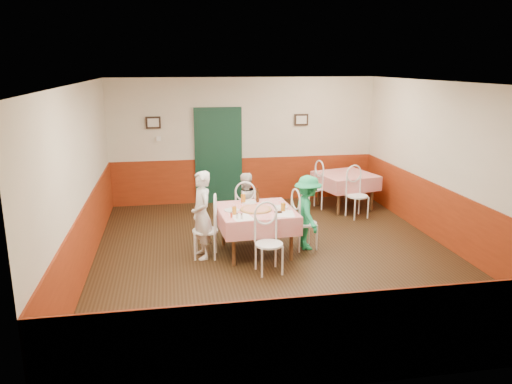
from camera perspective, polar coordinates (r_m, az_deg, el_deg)
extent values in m
plane|color=black|center=(8.34, 2.39, -7.25)|extent=(7.00, 7.00, 0.00)
plane|color=white|center=(7.76, 2.61, 12.35)|extent=(7.00, 7.00, 0.00)
cube|color=beige|center=(11.32, -1.33, 5.90)|extent=(6.00, 0.10, 2.80)
cube|color=beige|center=(4.71, 11.72, -6.80)|extent=(6.00, 0.10, 2.80)
cube|color=beige|center=(7.86, -19.39, 1.26)|extent=(0.10, 7.00, 2.80)
cube|color=beige|center=(9.06, 21.39, 2.74)|extent=(0.10, 7.00, 2.80)
cube|color=maroon|center=(11.47, -1.29, 1.44)|extent=(6.00, 0.03, 1.00)
cube|color=maroon|center=(5.12, 11.12, -16.18)|extent=(6.00, 0.03, 1.00)
cube|color=maroon|center=(8.10, -18.75, -4.94)|extent=(0.03, 7.00, 1.00)
cube|color=maroon|center=(9.26, 20.81, -2.72)|extent=(0.03, 7.00, 1.00)
cube|color=black|center=(11.26, -4.31, 4.01)|extent=(0.96, 0.06, 2.10)
cube|color=black|center=(11.09, -11.67, 7.78)|extent=(0.32, 0.03, 0.26)
cube|color=black|center=(11.48, 5.19, 8.23)|extent=(0.32, 0.03, 0.26)
cube|color=white|center=(11.13, -11.06, 6.01)|extent=(0.10, 0.03, 0.10)
cube|color=red|center=(8.34, 0.00, -4.49)|extent=(1.29, 1.29, 0.77)
cube|color=red|center=(11.12, 10.12, 0.14)|extent=(1.34, 1.34, 0.77)
cylinder|color=#B74723|center=(8.16, -0.01, -1.97)|extent=(0.53, 0.53, 0.03)
cylinder|color=white|center=(8.15, -2.79, -2.08)|extent=(0.26, 0.26, 0.01)
cylinder|color=white|center=(8.31, 2.79, -1.75)|extent=(0.26, 0.26, 0.01)
cylinder|color=white|center=(8.60, -0.79, -1.17)|extent=(0.26, 0.26, 0.01)
cylinder|color=#BF7219|center=(7.92, -2.50, -2.15)|extent=(0.07, 0.07, 0.13)
cylinder|color=#BF7219|center=(8.10, 3.12, -1.73)|extent=(0.08, 0.08, 0.13)
cylinder|color=#BF7219|center=(8.58, -1.46, -0.75)|extent=(0.09, 0.09, 0.15)
cylinder|color=#381C0A|center=(8.60, 0.17, -0.44)|extent=(0.06, 0.06, 0.22)
cylinder|color=silver|center=(7.72, -2.17, -2.72)|extent=(0.04, 0.04, 0.09)
cylinder|color=silver|center=(7.69, -1.65, -2.80)|extent=(0.04, 0.04, 0.09)
cylinder|color=#B23319|center=(7.77, -2.83, -2.62)|extent=(0.04, 0.04, 0.09)
cube|color=white|center=(7.79, -1.64, -2.90)|extent=(0.37, 0.45, 0.00)
cube|color=white|center=(7.98, 3.27, -2.48)|extent=(0.36, 0.44, 0.00)
cube|color=black|center=(8.03, 2.56, -2.31)|extent=(0.12, 0.10, 0.02)
imported|color=gray|center=(8.08, -6.23, -2.64)|extent=(0.45, 0.59, 1.44)
imported|color=gray|center=(9.11, -1.31, -1.43)|extent=(0.67, 0.58, 1.18)
imported|color=gray|center=(8.50, 5.92, -2.34)|extent=(0.48, 0.83, 1.28)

